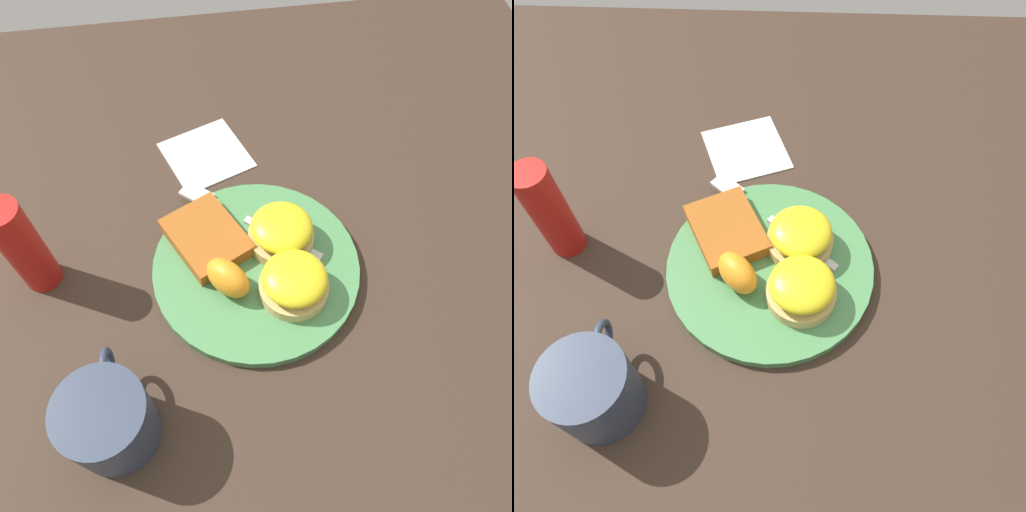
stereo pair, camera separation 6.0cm
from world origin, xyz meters
The scene contains 10 objects.
ground_plane centered at (0.00, 0.00, 0.00)m, with size 1.10×1.10×0.00m, color #38281E.
plate centered at (0.00, 0.00, 0.01)m, with size 0.26×0.26×0.01m, color #47844C.
sandwich_benedict_left centered at (-0.04, -0.04, 0.04)m, with size 0.08×0.08×0.05m.
sandwich_benedict_right centered at (0.03, -0.04, 0.04)m, with size 0.08×0.08×0.05m.
hashbrown_patty centered at (0.04, 0.06, 0.02)m, with size 0.10×0.08×0.02m, color #9D531C.
orange_wedge centered at (-0.03, 0.04, 0.04)m, with size 0.06×0.04×0.04m, color orange.
fork centered at (0.07, 0.01, 0.02)m, with size 0.15×0.17×0.00m.
cup centered at (-0.17, 0.17, 0.05)m, with size 0.12×0.09×0.09m.
napkin centered at (0.20, 0.04, 0.00)m, with size 0.11×0.11×0.00m, color white.
condiment_bottle centered at (0.03, 0.26, 0.07)m, with size 0.04×0.04×0.14m, color #B21914.
Camera 1 is at (-0.31, 0.05, 0.55)m, focal length 35.00 mm.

